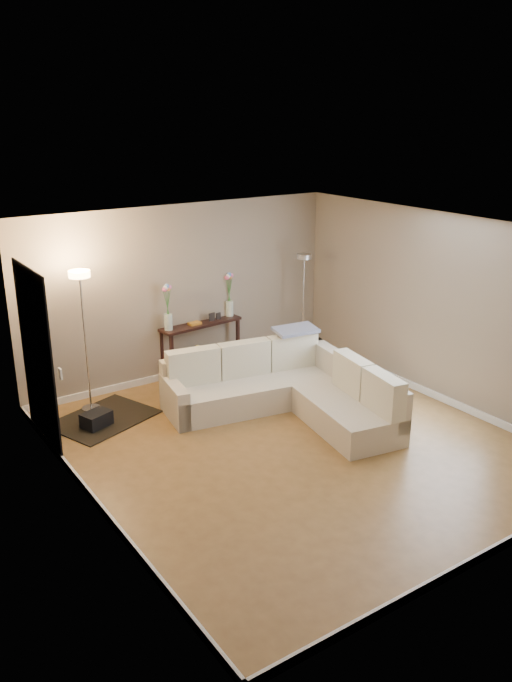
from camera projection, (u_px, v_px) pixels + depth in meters
floor at (293, 444)px, 8.10m from camera, size 5.00×5.50×0.01m
ceiling at (297, 231)px, 7.24m from camera, size 5.00×5.50×0.01m
wall_back at (182, 292)px, 9.83m from camera, size 5.00×0.02×2.60m
wall_front at (496, 434)px, 5.51m from camera, size 5.00×0.02×2.60m
wall_left at (85, 392)px, 6.34m from camera, size 0.02×5.50×2.60m
wall_right at (442, 309)px, 9.00m from camera, size 0.02×5.50×2.60m
baseboard_back at (186, 371)px, 10.22m from camera, size 5.00×0.03×0.10m
baseboard_front at (477, 559)px, 5.94m from camera, size 5.00×0.03×0.10m
baseboard_left at (98, 504)px, 6.76m from camera, size 0.03×5.50×0.10m
baseboard_right at (433, 394)px, 9.40m from camera, size 0.03×5.50×0.10m
doorway at (37, 359)px, 7.75m from camera, size 0.02×1.20×2.20m
switch_plate at (60, 374)px, 7.06m from camera, size 0.02×0.08×0.12m
sectional_sofa at (286, 389)px, 8.89m from camera, size 2.53×2.70×0.85m
throw_blanket at (296, 330)px, 9.38m from camera, size 0.65×0.43×0.08m
console_table at (196, 346)px, 10.12m from camera, size 1.35×0.48×0.81m
leaning_mirror at (193, 296)px, 10.05m from camera, size 0.94×0.13×0.73m
table_decor at (201, 321)px, 10.01m from camera, size 0.57×0.14×0.13m
flower_vase_left at (168, 311)px, 9.62m from camera, size 0.16×0.13×0.70m
flower_vase_right at (229, 298)px, 10.29m from camera, size 0.16×0.13×0.70m
floor_lamp_lit at (83, 314)px, 8.59m from camera, size 0.35×0.35×1.93m
floor_lamp_unlit at (304, 285)px, 10.54m from camera, size 0.29×0.29×1.73m
charcoal_rug at (104, 419)px, 8.74m from camera, size 1.50×1.31×0.02m
black_bag at (97, 421)px, 8.51m from camera, size 0.42×0.36×0.23m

